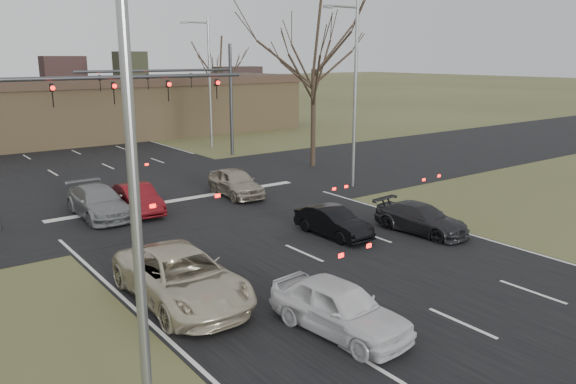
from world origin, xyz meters
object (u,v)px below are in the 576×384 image
(mast_arm_far, at_px, (196,88))
(car_grey_ahead, at_px, (99,202))
(car_silver_suv, at_px, (182,277))
(car_black_hatch, at_px, (333,222))
(mast_arm_near, at_px, (68,105))
(car_red_ahead, at_px, (137,199))
(streetlight_right_far, at_px, (208,77))
(car_white_sedan, at_px, (339,307))
(car_charcoal_sedan, at_px, (421,219))
(car_silver_ahead, at_px, (236,182))
(streetlight_left, at_px, (143,156))
(streetlight_right_near, at_px, (353,86))
(building, at_px, (73,109))

(mast_arm_far, xyz_separation_m, car_grey_ahead, (-10.59, -10.50, -4.33))
(car_grey_ahead, bearing_deg, car_silver_suv, -95.49)
(car_black_hatch, bearing_deg, mast_arm_near, 128.08)
(car_silver_suv, bearing_deg, car_red_ahead, 75.97)
(streetlight_right_far, bearing_deg, car_white_sedan, -112.80)
(mast_arm_far, height_order, car_charcoal_sedan, mast_arm_far)
(car_silver_suv, xyz_separation_m, car_silver_ahead, (8.12, 10.22, -0.06))
(car_silver_suv, bearing_deg, mast_arm_far, 62.15)
(car_silver_suv, distance_m, car_black_hatch, 8.03)
(car_silver_ahead, bearing_deg, mast_arm_near, 179.78)
(car_grey_ahead, bearing_deg, streetlight_left, -104.71)
(streetlight_right_near, xyz_separation_m, car_red_ahead, (-11.54, 2.11, -4.93))
(car_black_hatch, bearing_deg, car_red_ahead, 119.89)
(streetlight_right_far, relative_size, car_silver_suv, 1.80)
(streetlight_left, xyz_separation_m, streetlight_right_far, (18.14, 31.00, 0.00))
(mast_arm_far, height_order, car_silver_suv, mast_arm_far)
(streetlight_right_near, distance_m, car_red_ahead, 12.73)
(mast_arm_near, height_order, car_silver_suv, mast_arm_near)
(car_white_sedan, height_order, car_red_ahead, car_white_sedan)
(building, height_order, car_black_hatch, building)
(car_silver_ahead, bearing_deg, car_white_sedan, -105.19)
(building, height_order, mast_arm_near, mast_arm_near)
(mast_arm_near, bearing_deg, building, 73.87)
(car_black_hatch, bearing_deg, streetlight_left, -145.97)
(mast_arm_near, relative_size, streetlight_right_near, 1.21)
(mast_arm_near, bearing_deg, streetlight_right_far, 43.89)
(building, relative_size, car_silver_suv, 7.62)
(streetlight_right_near, xyz_separation_m, car_charcoal_sedan, (-3.32, -7.86, -4.99))
(mast_arm_far, distance_m, streetlight_right_far, 5.12)
(mast_arm_near, relative_size, car_black_hatch, 3.37)
(car_black_hatch, xyz_separation_m, car_grey_ahead, (-6.69, 8.53, 0.10))
(mast_arm_near, distance_m, car_black_hatch, 12.57)
(car_silver_ahead, bearing_deg, mast_arm_far, 78.19)
(streetlight_right_far, bearing_deg, car_silver_suv, -120.52)
(car_red_ahead, bearing_deg, car_silver_ahead, 3.76)
(car_grey_ahead, relative_size, car_red_ahead, 1.19)
(car_charcoal_sedan, relative_size, car_red_ahead, 1.03)
(mast_arm_far, bearing_deg, car_black_hatch, -101.60)
(car_white_sedan, xyz_separation_m, car_charcoal_sedan, (8.51, 4.46, -0.11))
(mast_arm_near, distance_m, mast_arm_far, 15.17)
(mast_arm_near, relative_size, car_charcoal_sedan, 2.95)
(building, bearing_deg, car_charcoal_sedan, -84.42)
(mast_arm_near, xyz_separation_m, car_silver_ahead, (7.88, -0.88, -4.36))
(building, bearing_deg, car_white_sedan, -97.07)
(streetlight_left, relative_size, car_charcoal_sedan, 2.43)
(car_charcoal_sedan, distance_m, car_red_ahead, 12.93)
(car_charcoal_sedan, distance_m, car_grey_ahead, 14.34)
(mast_arm_far, bearing_deg, car_grey_ahead, -135.25)
(car_silver_ahead, bearing_deg, streetlight_right_far, 72.03)
(building, bearing_deg, car_black_hatch, -89.53)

